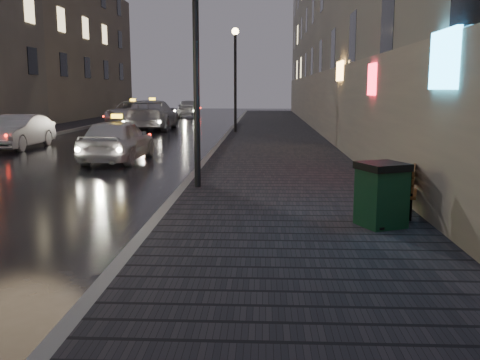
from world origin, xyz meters
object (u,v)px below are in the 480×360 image
(bench, at_px, (404,188))
(trash_bin, at_px, (382,194))
(car_far, at_px, (188,108))
(car_left_mid, at_px, (18,132))
(taxi_mid, at_px, (153,115))
(lamp_near, at_px, (196,37))
(taxi_far, at_px, (133,113))
(lamp_far, at_px, (235,67))
(taxi_near, at_px, (118,140))

(bench, height_order, trash_bin, trash_bin)
(car_far, bearing_deg, car_left_mid, 76.22)
(trash_bin, distance_m, taxi_mid, 24.27)
(car_far, bearing_deg, lamp_near, 92.48)
(lamp_near, xyz_separation_m, car_far, (-4.94, 33.52, -2.73))
(lamp_near, distance_m, car_left_mid, 12.59)
(bench, relative_size, taxi_far, 0.32)
(bench, relative_size, car_far, 0.41)
(lamp_far, xyz_separation_m, trash_bin, (3.42, -19.40, -2.81))
(taxi_near, bearing_deg, lamp_far, -105.35)
(lamp_far, bearing_deg, bench, -77.48)
(trash_bin, xyz_separation_m, taxi_far, (-10.62, 26.79, 0.12))
(car_left_mid, bearing_deg, lamp_near, -46.60)
(taxi_mid, distance_m, taxi_far, 4.59)
(bench, relative_size, car_left_mid, 0.44)
(car_left_mid, distance_m, taxi_mid, 10.85)
(lamp_far, distance_m, bench, 18.97)
(lamp_far, relative_size, trash_bin, 5.07)
(bench, distance_m, taxi_mid, 23.49)
(lamp_far, bearing_deg, taxi_far, 134.26)
(lamp_far, height_order, bench, lamp_far)
(car_left_mid, relative_size, taxi_far, 0.71)
(trash_bin, xyz_separation_m, taxi_mid, (-8.47, 22.75, 0.18))
(lamp_near, height_order, taxi_mid, lamp_near)
(taxi_far, bearing_deg, car_left_mid, -92.03)
(car_left_mid, relative_size, car_far, 0.92)
(lamp_near, distance_m, taxi_near, 6.84)
(lamp_far, xyz_separation_m, taxi_near, (-3.29, -10.69, -2.78))
(trash_bin, relative_size, taxi_mid, 0.18)
(car_left_mid, height_order, taxi_mid, taxi_mid)
(bench, xyz_separation_m, taxi_near, (-7.36, 7.61, 0.12))
(trash_bin, bearing_deg, bench, 35.33)
(lamp_near, bearing_deg, taxi_near, 121.78)
(lamp_far, xyz_separation_m, car_far, (-4.94, 17.52, -2.73))
(taxi_near, bearing_deg, lamp_near, 123.56)
(lamp_far, relative_size, bench, 2.93)
(car_left_mid, xyz_separation_m, taxi_mid, (3.28, 10.34, 0.19))
(lamp_near, xyz_separation_m, trash_bin, (3.42, -3.40, -2.81))
(bench, distance_m, car_left_mid, 16.78)
(lamp_far, relative_size, taxi_near, 1.27)
(bench, relative_size, taxi_near, 0.43)
(lamp_far, bearing_deg, trash_bin, -80.01)
(taxi_mid, bearing_deg, lamp_near, 103.53)
(lamp_near, relative_size, taxi_far, 0.92)
(taxi_far, relative_size, car_far, 1.29)
(trash_bin, height_order, taxi_near, taxi_near)
(trash_bin, height_order, taxi_far, taxi_far)
(car_left_mid, bearing_deg, taxi_far, 86.17)
(taxi_mid, bearing_deg, lamp_far, 145.35)
(taxi_near, height_order, taxi_far, taxi_far)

